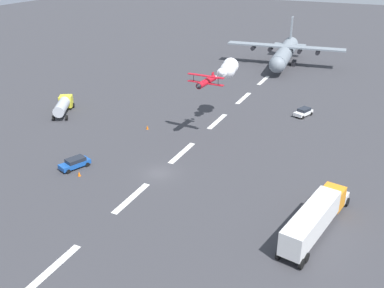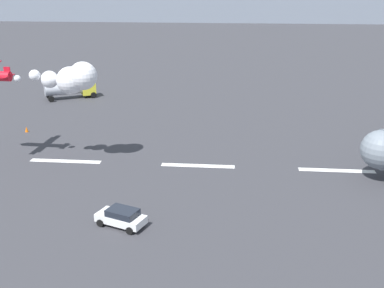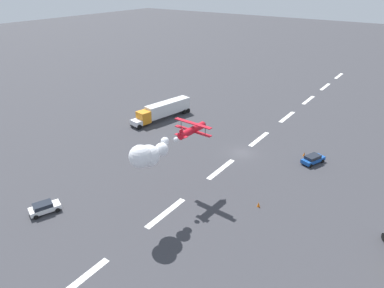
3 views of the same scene
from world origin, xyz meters
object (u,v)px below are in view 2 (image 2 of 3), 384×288
Objects in this scene: fuel_tanker_truck at (71,88)px; followme_car_yellow at (121,217)px; stunt_biplane_red at (63,78)px; traffic_cone_far at (27,129)px.

fuel_tanker_truck is 1.88× the size of followme_car_yellow.
stunt_biplane_red is 3.44× the size of followme_car_yellow.
stunt_biplane_red is 20.50× the size of traffic_cone_far.
traffic_cone_far is (-9.68, 10.86, -9.25)m from stunt_biplane_red.
stunt_biplane_red is at bearing -48.29° from traffic_cone_far.
stunt_biplane_red is at bearing -71.53° from fuel_tanker_truck.
followme_car_yellow is 5.97× the size of traffic_cone_far.
fuel_tanker_truck is 18.62m from traffic_cone_far.
stunt_biplane_red is 32.02m from fuel_tanker_truck.
fuel_tanker_truck is at bearing 90.45° from traffic_cone_far.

